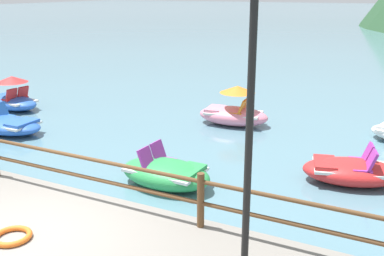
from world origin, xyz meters
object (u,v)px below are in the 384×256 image
(lamp_post, at_px, (250,103))
(pedal_boat_0, at_px, (12,98))
(life_ring, at_px, (12,236))
(pedal_boat_1, at_px, (166,173))
(pedal_boat_4, at_px, (5,124))
(pedal_boat_3, at_px, (351,171))
(pedal_boat_5, at_px, (234,112))

(lamp_post, xyz_separation_m, pedal_boat_0, (-11.11, 6.06, -2.42))
(life_ring, relative_size, pedal_boat_1, 0.28)
(life_ring, xyz_separation_m, pedal_boat_4, (-5.55, 4.80, -0.19))
(pedal_boat_1, xyz_separation_m, pedal_boat_3, (3.60, 2.01, -0.02))
(life_ring, height_order, pedal_boat_4, pedal_boat_4)
(pedal_boat_1, bearing_deg, life_ring, -101.15)
(pedal_boat_1, relative_size, pedal_boat_3, 0.90)
(lamp_post, height_order, pedal_boat_0, lamp_post)
(pedal_boat_5, bearing_deg, pedal_boat_0, -167.27)
(pedal_boat_0, height_order, pedal_boat_4, pedal_boat_0)
(pedal_boat_1, height_order, pedal_boat_3, pedal_boat_1)
(pedal_boat_4, xyz_separation_m, pedal_boat_5, (5.82, 3.89, 0.17))
(pedal_boat_3, bearing_deg, pedal_boat_0, 173.73)
(pedal_boat_0, height_order, pedal_boat_5, pedal_boat_5)
(life_ring, distance_m, pedal_boat_1, 3.67)
(life_ring, bearing_deg, lamp_post, 13.46)
(pedal_boat_0, xyz_separation_m, pedal_boat_4, (2.00, -2.12, -0.14))
(lamp_post, bearing_deg, life_ring, -166.54)
(pedal_boat_4, bearing_deg, pedal_boat_1, -10.80)
(life_ring, height_order, pedal_boat_5, pedal_boat_5)
(lamp_post, bearing_deg, pedal_boat_5, 112.76)
(pedal_boat_0, distance_m, pedal_boat_3, 11.94)
(pedal_boat_4, bearing_deg, life_ring, -40.85)
(pedal_boat_1, xyz_separation_m, pedal_boat_5, (-0.44, 5.08, 0.12))
(lamp_post, xyz_separation_m, pedal_boat_3, (0.76, 4.76, -2.53))
(pedal_boat_0, distance_m, pedal_boat_5, 8.02)
(pedal_boat_1, height_order, pedal_boat_4, pedal_boat_1)
(lamp_post, distance_m, pedal_boat_3, 5.45)
(pedal_boat_3, distance_m, pedal_boat_5, 5.08)
(pedal_boat_3, xyz_separation_m, pedal_boat_5, (-4.04, 3.07, 0.14))
(life_ring, bearing_deg, pedal_boat_3, 52.44)
(pedal_boat_3, height_order, pedal_boat_4, pedal_boat_3)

